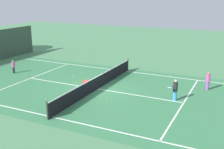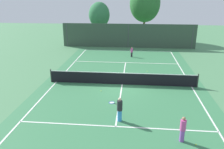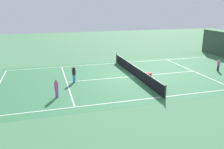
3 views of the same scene
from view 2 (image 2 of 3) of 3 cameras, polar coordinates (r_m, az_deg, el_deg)
name	(u,v)px [view 2 (image 2 of 3)]	position (r m, az deg, el deg)	size (l,w,h in m)	color
ground_plane	(122,84)	(18.93, 2.51, -2.44)	(80.00, 80.00, 0.00)	#4C8456
court_surface	(122,84)	(18.93, 2.51, -2.43)	(13.00, 25.00, 0.01)	#387A4C
tennis_net	(122,79)	(18.75, 2.53, -0.99)	(11.90, 0.10, 1.10)	#333833
perimeter_fence	(128,36)	(32.06, 3.99, 9.43)	(18.00, 0.12, 3.20)	#384C3D
tree_0	(99,15)	(35.44, -3.14, 14.32)	(3.07, 3.13, 5.90)	brown
tree_1	(145,4)	(37.60, 8.06, 16.76)	(4.65, 4.81, 8.35)	brown
player_0	(132,52)	(27.21, 4.84, 5.52)	(0.25, 0.25, 1.17)	#232328
player_1	(183,129)	(12.18, 16.91, -12.63)	(0.29, 0.29, 1.36)	purple
player_2	(119,109)	(13.38, 1.83, -8.43)	(0.86, 0.65, 1.46)	#388CD8
ball_crate	(128,77)	(20.01, 3.91, -0.70)	(0.45, 0.39, 0.43)	red
tennis_ball_0	(130,75)	(21.03, 4.42, -0.16)	(0.07, 0.07, 0.07)	#CCE533
tennis_ball_1	(147,71)	(22.30, 8.62, 0.81)	(0.07, 0.07, 0.07)	#CCE533
tennis_ball_2	(196,145)	(12.46, 19.84, -15.81)	(0.07, 0.07, 0.07)	#CCE533
tennis_ball_3	(89,62)	(25.33, -5.60, 3.15)	(0.07, 0.07, 0.07)	#CCE533
tennis_ball_4	(87,74)	(21.37, -6.14, 0.11)	(0.07, 0.07, 0.07)	#CCE533
tennis_ball_5	(101,91)	(17.63, -2.70, -4.00)	(0.07, 0.07, 0.07)	#CCE533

